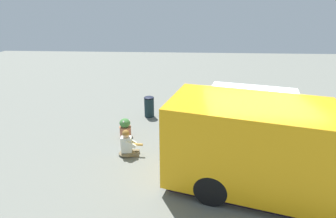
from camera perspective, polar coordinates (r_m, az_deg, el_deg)
ground_plane at (r=7.85m, az=16.70°, el=-13.56°), size 40.00×40.00×0.00m
food_truck at (r=6.92m, az=22.08°, el=-8.71°), size 3.80×5.76×2.29m
person_customer at (r=8.37m, az=-8.68°, el=-7.72°), size 0.48×0.78×0.86m
planter_flowering_near at (r=10.92m, az=7.60°, el=-0.61°), size 0.50×0.50×0.63m
planter_flowering_far at (r=9.56m, az=-9.18°, el=-3.91°), size 0.43×0.43×0.67m
trash_bin at (r=11.05m, az=-4.06°, el=0.54°), size 0.41×0.41×0.88m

